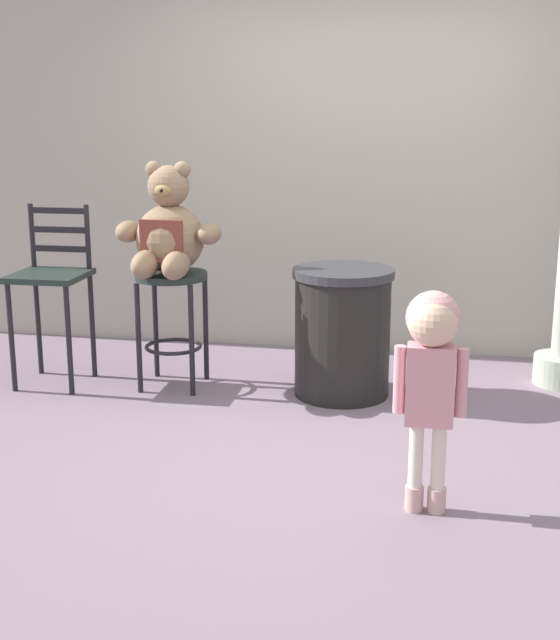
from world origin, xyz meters
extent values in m
plane|color=slate|center=(0.00, 0.00, 0.00)|extent=(24.00, 24.00, 0.00)
cube|color=#A6A092|center=(0.00, 1.85, 1.82)|extent=(7.19, 0.30, 3.64)
cylinder|color=#1E2925|center=(-1.02, 0.69, 0.69)|extent=(0.43, 0.43, 0.04)
cylinder|color=black|center=(-1.18, 0.52, 0.33)|extent=(0.03, 0.03, 0.67)
cylinder|color=black|center=(-0.86, 0.52, 0.33)|extent=(0.03, 0.03, 0.67)
cylinder|color=black|center=(-1.18, 0.85, 0.33)|extent=(0.03, 0.03, 0.67)
cylinder|color=black|center=(-0.86, 0.85, 0.33)|extent=(0.03, 0.03, 0.67)
torus|color=black|center=(-1.02, 0.69, 0.25)|extent=(0.35, 0.35, 0.02)
sphere|color=#84684E|center=(-1.02, 0.69, 0.91)|extent=(0.41, 0.41, 0.41)
cube|color=brown|center=(-1.02, 0.52, 0.92)|extent=(0.25, 0.03, 0.24)
sphere|color=#84684E|center=(-1.02, 0.69, 1.22)|extent=(0.24, 0.24, 0.24)
ellipsoid|color=olive|center=(-1.02, 0.58, 1.20)|extent=(0.10, 0.08, 0.07)
sphere|color=black|center=(-1.02, 0.55, 1.20)|extent=(0.03, 0.03, 0.03)
sphere|color=#84684E|center=(-1.11, 0.69, 1.31)|extent=(0.10, 0.10, 0.10)
sphere|color=#84684E|center=(-0.94, 0.69, 1.31)|extent=(0.10, 0.10, 0.10)
ellipsoid|color=#84684E|center=(-1.27, 0.65, 0.95)|extent=(0.14, 0.23, 0.13)
ellipsoid|color=#84684E|center=(-0.78, 0.65, 0.95)|extent=(0.14, 0.23, 0.13)
ellipsoid|color=#84684E|center=(-1.11, 0.49, 0.79)|extent=(0.14, 0.35, 0.16)
ellipsoid|color=#84684E|center=(-0.93, 0.49, 0.79)|extent=(0.14, 0.35, 0.16)
cylinder|color=#C39891|center=(0.48, -0.78, 0.06)|extent=(0.08, 0.08, 0.11)
cylinder|color=beige|center=(0.48, -0.78, 0.25)|extent=(0.06, 0.06, 0.28)
cylinder|color=#C39891|center=(0.57, -0.78, 0.06)|extent=(0.08, 0.08, 0.11)
cylinder|color=beige|center=(0.57, -0.78, 0.25)|extent=(0.06, 0.06, 0.28)
cube|color=#D48B95|center=(0.52, -0.78, 0.56)|extent=(0.20, 0.11, 0.34)
cylinder|color=#D48B95|center=(0.40, -0.78, 0.58)|extent=(0.05, 0.05, 0.29)
cylinder|color=#D48B95|center=(0.65, -0.78, 0.58)|extent=(0.05, 0.05, 0.29)
sphere|color=#D8B293|center=(0.52, -0.78, 0.83)|extent=(0.21, 0.21, 0.21)
sphere|color=#CE8F8D|center=(0.52, -0.76, 0.84)|extent=(0.22, 0.22, 0.22)
cylinder|color=black|center=(0.01, 0.70, 0.36)|extent=(0.56, 0.56, 0.71)
cylinder|color=#2D2D33|center=(0.01, 0.70, 0.74)|extent=(0.59, 0.59, 0.05)
cube|color=#1E2925|center=(-1.76, 0.60, 0.68)|extent=(0.43, 0.43, 0.03)
cylinder|color=black|center=(-1.94, 0.41, 0.33)|extent=(0.03, 0.03, 0.66)
cylinder|color=black|center=(-1.57, 0.41, 0.33)|extent=(0.03, 0.03, 0.66)
cylinder|color=black|center=(-1.94, 0.78, 0.33)|extent=(0.03, 0.03, 0.66)
cylinder|color=black|center=(-1.57, 0.78, 0.33)|extent=(0.03, 0.03, 0.66)
cylinder|color=black|center=(-1.94, 0.78, 0.89)|extent=(0.03, 0.03, 0.39)
cylinder|color=black|center=(-1.57, 0.78, 0.89)|extent=(0.03, 0.03, 0.39)
cube|color=black|center=(-1.76, 0.78, 0.81)|extent=(0.36, 0.02, 0.04)
cube|color=black|center=(-1.76, 0.78, 0.93)|extent=(0.36, 0.02, 0.04)
cube|color=black|center=(-1.76, 0.78, 1.05)|extent=(0.36, 0.02, 0.04)
camera|label=1|loc=(0.50, -4.23, 1.67)|focal=48.85mm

